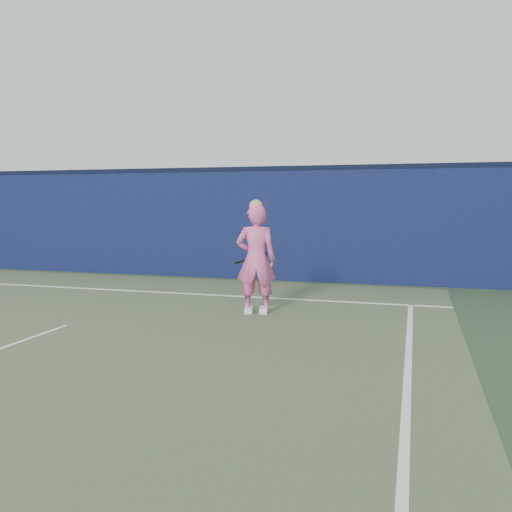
% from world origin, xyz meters
% --- Properties ---
extents(ground, '(80.00, 80.00, 0.00)m').
position_xyz_m(ground, '(0.00, 0.00, 0.00)').
color(ground, '#2C3C25').
rests_on(ground, ground).
extents(backstop_wall, '(24.00, 0.40, 2.50)m').
position_xyz_m(backstop_wall, '(0.00, 6.50, 1.25)').
color(backstop_wall, '#0D103C').
rests_on(backstop_wall, ground).
extents(wall_cap, '(24.00, 0.42, 0.10)m').
position_xyz_m(wall_cap, '(0.00, 6.50, 2.55)').
color(wall_cap, black).
rests_on(wall_cap, backstop_wall).
extents(player, '(0.72, 0.56, 1.84)m').
position_xyz_m(player, '(2.39, 2.66, 0.89)').
color(player, '#EF5D9A').
rests_on(player, ground).
extents(racket, '(0.52, 0.32, 0.31)m').
position_xyz_m(racket, '(2.28, 3.13, 0.87)').
color(racket, black).
rests_on(racket, ground).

